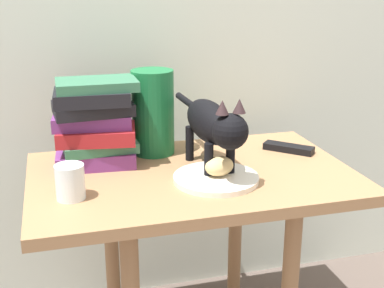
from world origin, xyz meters
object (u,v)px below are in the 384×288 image
Objects in this scene: side_table at (192,200)px; book_stack at (95,123)px; plate at (216,178)px; candle_jar at (70,184)px; bread_roll at (219,166)px; cat at (213,124)px; green_vase at (153,112)px; tv_remote at (289,148)px.

side_table is 0.34m from book_stack.
candle_jar is (-0.37, -0.01, 0.03)m from plate.
plate is at bearing -168.33° from bread_roll.
cat is 1.98× the size of book_stack.
green_vase is at bearing 18.67° from book_stack.
candle_jar is at bearing -164.29° from side_table.
cat is (0.00, 0.07, 0.09)m from bread_roll.
bread_roll is at bearing 2.41° from candle_jar.
green_vase reaches higher than candle_jar.
tv_remote is (0.57, -0.04, -0.11)m from book_stack.
cat is at bearing -24.63° from book_stack.
bread_roll is (0.01, 0.00, 0.03)m from plate.
cat is 0.40m from candle_jar.
book_stack is at bearing -140.27° from tv_remote.
cat is 3.20× the size of tv_remote.
book_stack is (-0.24, 0.13, 0.20)m from side_table.
green_vase is 0.39m from candle_jar.
candle_jar is (-0.08, -0.22, -0.08)m from book_stack.
side_table is at bearing -69.98° from green_vase.
bread_roll is 0.30m from green_vase.
green_vase reaches higher than cat.
bread_roll is at bearing -91.59° from cat.
green_vase reaches higher than side_table.
cat is at bearing 12.36° from candle_jar.
candle_jar reaches higher than plate.
side_table is 10.22× the size of candle_jar.
side_table is 0.36m from candle_jar.
plate is 0.03m from bread_roll.
tv_remote is at bearing 19.73° from cat.
bread_roll is (0.05, -0.08, 0.12)m from side_table.
book_stack is at bearing 145.41° from bread_roll.
green_vase reaches higher than tv_remote.
book_stack is at bearing 69.36° from candle_jar.
plate is 2.62× the size of candle_jar.
book_stack is (-0.29, 0.21, 0.11)m from plate.
tv_remote is at bearing -3.82° from book_stack.
plate is at bearing -106.00° from tv_remote.
plate is 2.79× the size of bread_roll.
cat is at bearing -8.59° from side_table.
candle_jar is (-0.38, -0.08, -0.09)m from cat.
tv_remote is at bearing 15.52° from candle_jar.
green_vase is (-0.12, 0.19, -0.01)m from cat.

